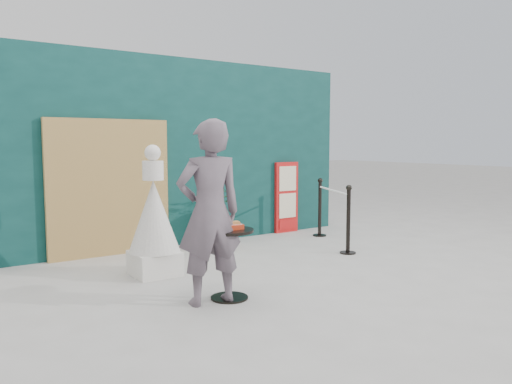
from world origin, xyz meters
name	(u,v)px	position (x,y,z in m)	size (l,w,h in m)	color
ground	(315,286)	(0.00, 0.00, 0.00)	(60.00, 60.00, 0.00)	#ADAAA5
back_wall	(189,152)	(0.00, 3.15, 1.50)	(6.00, 0.30, 3.00)	#0B3231
bamboo_fence	(110,188)	(-1.40, 2.94, 1.00)	(1.80, 0.08, 2.00)	tan
woman	(209,213)	(-1.30, 0.15, 0.95)	(0.69, 0.45, 1.90)	#645561
menu_board	(287,197)	(1.90, 2.95, 0.65)	(0.50, 0.07, 1.30)	red
statue	(154,222)	(-1.32, 1.53, 0.67)	(0.64, 0.64, 1.63)	white
cafe_table	(229,253)	(-1.06, 0.17, 0.50)	(0.52, 0.52, 0.75)	black
food_basket	(229,226)	(-1.05, 0.18, 0.79)	(0.26, 0.19, 0.11)	#B92F13
planter	(215,211)	(0.23, 2.70, 0.55)	(0.56, 0.48, 0.95)	brown
stanchion_barrier	(333,214)	(1.85, 1.67, 0.49)	(0.84, 1.54, 1.03)	black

